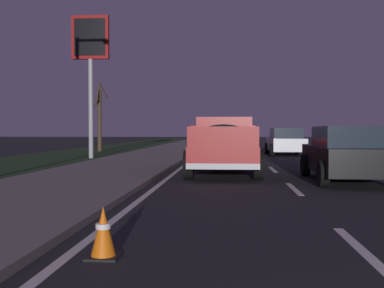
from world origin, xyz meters
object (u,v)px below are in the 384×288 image
at_px(sedan_red, 223,142).
at_px(gas_price_sign, 90,51).
at_px(sedan_black, 347,153).
at_px(pickup_truck, 224,144).
at_px(sedan_white, 285,142).
at_px(traffic_cone_near, 103,233).
at_px(bare_tree_far, 99,118).

xyz_separation_m(sedan_red, gas_price_sign, (-3.39, 6.67, 4.68)).
bearing_deg(sedan_black, pickup_truck, 58.80).
bearing_deg(sedan_white, traffic_cone_near, 168.21).
xyz_separation_m(sedan_white, sedan_red, (-0.21, 3.57, 0.00)).
height_order(sedan_black, traffic_cone_near, sedan_black).
distance_m(sedan_red, traffic_cone_near, 21.80).
distance_m(sedan_white, traffic_cone_near, 22.45).
relative_size(gas_price_sign, bare_tree_far, 1.53).
relative_size(sedan_white, bare_tree_far, 0.93).
relative_size(sedan_black, sedan_red, 0.99).
relative_size(sedan_red, bare_tree_far, 0.94).
xyz_separation_m(sedan_black, traffic_cone_near, (-8.23, 4.65, -0.50)).
relative_size(gas_price_sign, traffic_cone_near, 12.49).
distance_m(sedan_white, sedan_red, 3.57).
height_order(sedan_black, gas_price_sign, gas_price_sign).
bearing_deg(sedan_white, bare_tree_far, 70.25).
bearing_deg(pickup_truck, sedan_white, -16.08).
bearing_deg(pickup_truck, traffic_cone_near, 173.23).
relative_size(sedan_white, sedan_red, 1.00).
height_order(sedan_red, traffic_cone_near, sedan_red).
bearing_deg(sedan_black, gas_price_sign, 45.43).
distance_m(sedan_black, gas_price_sign, 15.20).
bearing_deg(gas_price_sign, traffic_cone_near, -162.91).
distance_m(sedan_black, traffic_cone_near, 9.47).
bearing_deg(traffic_cone_near, gas_price_sign, 17.09).
bearing_deg(bare_tree_far, sedan_red, -118.16).
height_order(sedan_black, bare_tree_far, bare_tree_far).
bearing_deg(sedan_red, traffic_cone_near, 177.32).
distance_m(sedan_black, bare_tree_far, 21.78).
distance_m(sedan_white, sedan_black, 13.75).
bearing_deg(gas_price_sign, sedan_black, -134.57).
distance_m(sedan_red, gas_price_sign, 8.82).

